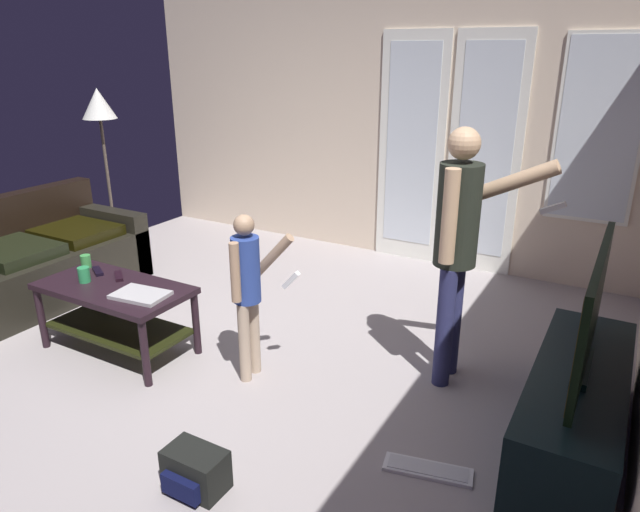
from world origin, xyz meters
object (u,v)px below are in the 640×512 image
Objects in this scene: person_adult at (459,236)px; cup_near_edge at (86,261)px; flat_screen_tv at (592,313)px; backpack at (195,471)px; tv_stand at (575,407)px; person_child at (248,283)px; laptop_closed at (141,295)px; cup_by_laptop at (84,275)px; leather_couch at (11,271)px; loose_keyboard at (428,469)px; dvd_remote_slim at (98,271)px; floor_lamp at (100,114)px; tv_remote_black at (119,276)px; coffee_table at (116,304)px.

cup_near_edge is (-2.54, -0.64, -0.42)m from person_adult.
flat_screen_tv is 4.02× the size of backpack.
flat_screen_tv is at bearing 114.69° from tv_stand.
tv_stand is 1.11m from person_adult.
person_child is (-1.87, -0.31, 0.43)m from tv_stand.
laptop_closed is (-1.06, 0.73, 0.40)m from backpack.
person_child is 1.24m from cup_by_laptop.
leather_couch is 2.35m from person_child.
tv_stand reaches higher than backpack.
laptop_closed is (-1.99, 0.07, 0.49)m from loose_keyboard.
backpack is (-0.74, -1.55, -0.85)m from person_adult.
person_adult is 2.51m from dvd_remote_slim.
flat_screen_tv reaches higher than cup_near_edge.
floor_lamp reaches higher than tv_stand.
tv_stand is 1.38× the size of person_child.
person_child is 6.34× the size of tv_remote_black.
person_child is 1.29m from dvd_remote_slim.
person_child is (-1.87, -0.31, -0.12)m from flat_screen_tv.
leather_couch is 4.24m from flat_screen_tv.
dvd_remote_slim is (-1.28, -0.06, -0.15)m from person_child.
leather_couch is at bearing -149.46° from dvd_remote_slim.
cup_near_edge is at bearing -178.59° from person_child.
person_adult reaches higher than loose_keyboard.
floor_lamp is at bearing 158.66° from loose_keyboard.
dvd_remote_slim reaches higher than loose_keyboard.
coffee_table is 1.58m from backpack.
person_child is 3.65× the size of backpack.
floor_lamp is at bearing 168.31° from tv_stand.
cup_by_laptop is at bearing -7.77° from leather_couch.
person_adult is 1.31m from loose_keyboard.
person_adult reaches higher than cup_near_edge.
person_adult is 2.32m from tv_remote_black.
person_adult is 3.80m from floor_lamp.
laptop_closed is at bearing 14.75° from dvd_remote_slim.
person_child is at bearing -151.35° from person_adult.
flat_screen_tv is at bearing 9.42° from person_child.
laptop_closed is 0.60m from dvd_remote_slim.
loose_keyboard is 2.56m from cup_by_laptop.
cup_by_laptop reaches higher than coffee_table.
cup_near_edge is 0.16m from dvd_remote_slim.
cup_by_laptop is at bearing -169.33° from person_child.
flat_screen_tv is 11.22× the size of cup_by_laptop.
flat_screen_tv is at bearing 9.91° from cup_by_laptop.
person_adult is at bearing 14.08° from cup_near_edge.
floor_lamp is 9.67× the size of tv_remote_black.
flat_screen_tv is 2.98m from tv_remote_black.
flat_screen_tv is 3.33m from cup_near_edge.
cup_near_edge reaches higher than coffee_table.
cup_by_laptop is at bearing -170.16° from tv_stand.
coffee_table is at bearing -41.08° from floor_lamp.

